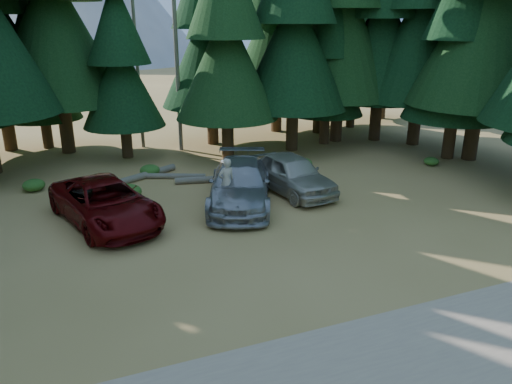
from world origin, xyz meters
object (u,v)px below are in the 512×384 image
at_px(silver_minivan_center, 240,184).
at_px(log_mid, 172,176).
at_px(log_left, 138,177).
at_px(log_right, 226,179).
at_px(silver_minivan_right, 292,174).
at_px(frisbee_player, 226,182).
at_px(red_pickup, 105,203).

distance_m(silver_minivan_center, log_mid, 4.99).
height_order(log_left, log_right, log_left).
relative_size(log_left, log_right, 0.94).
bearing_deg(log_left, silver_minivan_center, -83.22).
xyz_separation_m(silver_minivan_right, log_right, (-2.28, 2.50, -0.72)).
bearing_deg(log_right, silver_minivan_center, -84.98).
relative_size(silver_minivan_center, log_left, 1.34).
height_order(silver_minivan_center, frisbee_player, frisbee_player).
xyz_separation_m(silver_minivan_right, frisbee_player, (-3.56, -1.42, 0.48)).
xyz_separation_m(log_left, log_right, (3.95, -1.78, -0.01)).
height_order(silver_minivan_right, log_mid, silver_minivan_right).
bearing_deg(log_mid, frisbee_player, -55.80).
height_order(frisbee_player, log_left, frisbee_player).
bearing_deg(silver_minivan_center, red_pickup, -157.64).
distance_m(log_mid, log_right, 2.72).
height_order(red_pickup, silver_minivan_center, silver_minivan_center).
height_order(red_pickup, log_mid, red_pickup).
height_order(silver_minivan_center, log_left, silver_minivan_center).
bearing_deg(silver_minivan_center, log_left, 147.88).
distance_m(red_pickup, frisbee_player, 4.72).
xyz_separation_m(silver_minivan_center, log_right, (0.43, 3.12, -0.74)).
bearing_deg(log_mid, silver_minivan_right, -17.33).
distance_m(silver_minivan_right, log_right, 3.46).
bearing_deg(log_right, frisbee_player, -95.34).
height_order(silver_minivan_right, frisbee_player, frisbee_player).
bearing_deg(red_pickup, log_left, 52.38).
distance_m(silver_minivan_center, log_right, 3.23).
distance_m(red_pickup, silver_minivan_center, 5.48).
height_order(silver_minivan_right, log_left, silver_minivan_right).
bearing_deg(log_left, silver_minivan_right, -63.49).
height_order(red_pickup, log_left, red_pickup).
relative_size(red_pickup, frisbee_player, 3.11).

